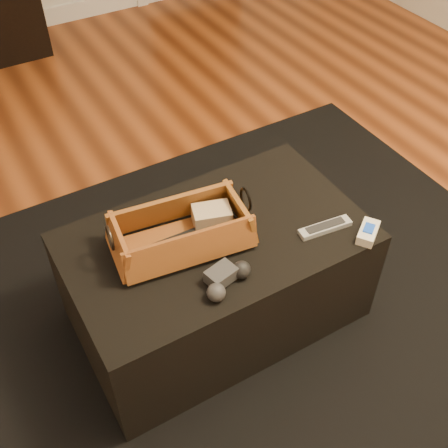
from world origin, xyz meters
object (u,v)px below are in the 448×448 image
silver_remote (325,227)px  cream_gadget (368,232)px  ottoman (216,277)px  tv_remote (177,243)px  wicker_basket (181,233)px  game_controller (226,279)px

silver_remote → cream_gadget: size_ratio=1.60×
silver_remote → cream_gadget: (0.10, -0.10, 0.01)m
ottoman → cream_gadget: 0.55m
tv_remote → ottoman: bearing=-1.6°
tv_remote → cream_gadget: (0.57, -0.26, -0.01)m
silver_remote → tv_remote: bearing=160.4°
ottoman → wicker_basket: wicker_basket is taller
ottoman → tv_remote: size_ratio=4.21×
tv_remote → cream_gadget: 0.63m
ottoman → game_controller: (-0.08, -0.20, 0.24)m
wicker_basket → game_controller: bearing=-80.5°
tv_remote → game_controller: game_controller is taller
ottoman → cream_gadget: size_ratio=8.37×
tv_remote → game_controller: size_ratio=1.29×
wicker_basket → silver_remote: 0.48m
wicker_basket → cream_gadget: bearing=-26.9°
silver_remote → wicker_basket: bearing=157.8°
tv_remote → game_controller: bearing=-71.9°
wicker_basket → cream_gadget: wicker_basket is taller
wicker_basket → game_controller: (0.04, -0.22, -0.02)m
ottoman → cream_gadget: cream_gadget is taller
tv_remote → silver_remote: size_ratio=1.24×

